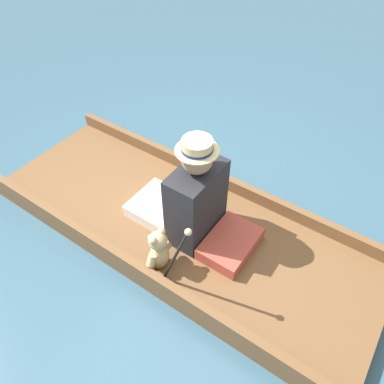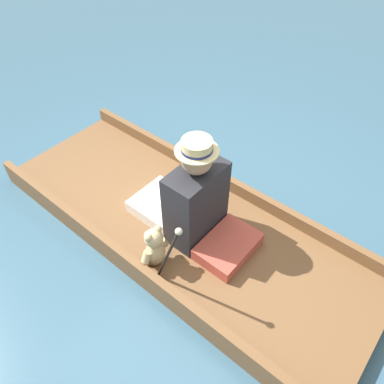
{
  "view_description": "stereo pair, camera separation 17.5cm",
  "coord_description": "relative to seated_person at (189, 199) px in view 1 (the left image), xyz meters",
  "views": [
    {
      "loc": [
        -1.57,
        -1.22,
        2.45
      ],
      "look_at": [
        -0.0,
        -0.13,
        0.53
      ],
      "focal_mm": 35.0,
      "sensor_mm": 36.0,
      "label": 1
    },
    {
      "loc": [
        -1.47,
        -1.36,
        2.45
      ],
      "look_at": [
        -0.0,
        -0.13,
        0.53
      ],
      "focal_mm": 35.0,
      "sensor_mm": 36.0,
      "label": 2
    }
  ],
  "objects": [
    {
      "name": "teddy_bear",
      "position": [
        -0.42,
        -0.03,
        -0.16
      ],
      "size": [
        0.26,
        0.15,
        0.37
      ],
      "color": "tan",
      "rests_on": "punt_boat"
    },
    {
      "name": "wine_glass",
      "position": [
        0.44,
        0.33,
        -0.21
      ],
      "size": [
        0.06,
        0.06,
        0.2
      ],
      "color": "silver",
      "rests_on": "punt_boat"
    },
    {
      "name": "seat_cushion",
      "position": [
        0.01,
        -0.37,
        -0.28
      ],
      "size": [
        0.48,
        0.33,
        0.11
      ],
      "color": "#B24738",
      "rests_on": "punt_boat"
    },
    {
      "name": "punt_boat",
      "position": [
        0.0,
        0.1,
        -0.38
      ],
      "size": [
        1.19,
        3.24,
        0.23
      ],
      "color": "brown",
      "rests_on": "ground_plane"
    },
    {
      "name": "walking_cane",
      "position": [
        -0.5,
        -0.26,
        0.09
      ],
      "size": [
        0.04,
        0.26,
        0.71
      ],
      "color": "black",
      "rests_on": "punt_boat"
    },
    {
      "name": "ground_plane",
      "position": [
        0.0,
        0.1,
        -0.45
      ],
      "size": [
        16.0,
        16.0,
        0.0
      ],
      "primitive_type": "plane",
      "color": "#385B70"
    },
    {
      "name": "seated_person",
      "position": [
        0.0,
        0.0,
        0.0
      ],
      "size": [
        0.47,
        0.73,
        0.9
      ],
      "rotation": [
        0.0,
        0.0,
        0.06
      ],
      "color": "white",
      "rests_on": "punt_boat"
    }
  ]
}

